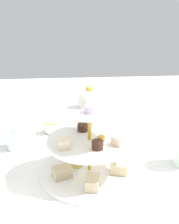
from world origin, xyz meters
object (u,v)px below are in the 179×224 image
tiered_serving_stand (89,148)px  water_glass_short_left (16,137)px  teacup_with_saucer (52,127)px  butter_knife_right (115,127)px

tiered_serving_stand → water_glass_short_left: tiered_serving_stand is taller
teacup_with_saucer → butter_knife_right: bearing=-172.7°
butter_knife_right → tiered_serving_stand: bearing=97.0°
teacup_with_saucer → tiered_serving_stand: bearing=112.6°
water_glass_short_left → tiered_serving_stand: bearing=143.7°
teacup_with_saucer → butter_knife_right: size_ratio=0.53×
tiered_serving_stand → butter_knife_right: size_ratio=1.67×
tiered_serving_stand → butter_knife_right: bearing=-113.2°
water_glass_short_left → teacup_with_saucer: size_ratio=0.90×
tiered_serving_stand → teacup_with_saucer: tiered_serving_stand is taller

